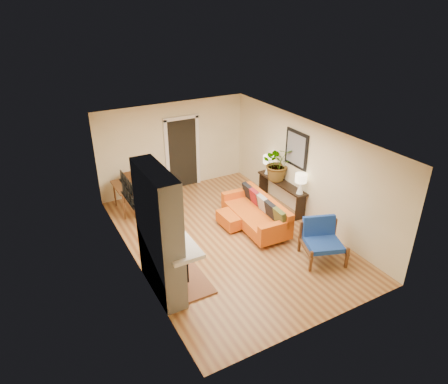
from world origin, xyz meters
The scene contains 10 objects.
room_shell centered at (0.60, 2.63, 1.24)m, with size 6.50×6.50×6.50m.
fireplace centered at (-2.00, -1.00, 1.24)m, with size 1.09×1.68×2.60m.
sofa centered at (0.94, 0.14, 0.36)m, with size 0.99×2.12×0.82m.
ottoman centered at (0.44, 0.42, 0.21)m, with size 0.75×0.75×0.37m.
blue_chair centered at (1.44, -1.64, 0.49)m, with size 1.09×1.08×0.90m.
dining_table centered at (-1.58, 2.51, 0.61)m, with size 0.72×1.71×0.92m.
console_table centered at (2.07, 0.71, 0.58)m, with size 0.34×1.85×0.72m.
lamp_near centered at (2.07, -0.05, 1.06)m, with size 0.30×0.30×0.54m.
lamp_far centered at (2.07, 1.38, 1.06)m, with size 0.30×0.30×0.54m.
houseplant centered at (2.06, 0.92, 1.21)m, with size 0.87×0.76×0.97m, color #1E5919.
Camera 1 is at (-4.01, -7.10, 5.31)m, focal length 32.00 mm.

